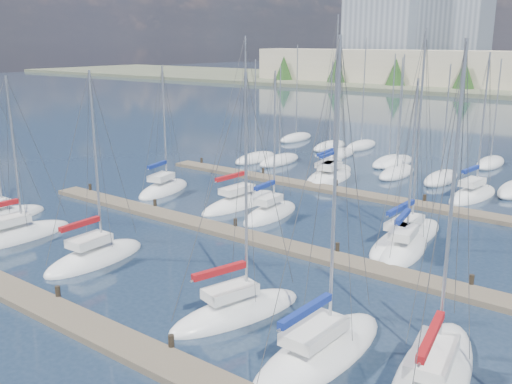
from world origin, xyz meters
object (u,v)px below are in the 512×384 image
Objects in this scene: sailboat_f at (433,376)px; sailboat_h at (164,189)px; sailboat_j at (270,213)px; sailboat_p at (473,195)px; sailboat_i at (240,203)px; sailboat_l at (404,249)px; sailboat_o at (331,177)px; sailboat_d at (236,312)px; sailboat_n at (330,174)px; sailboat_b at (14,237)px; sailboat_c at (95,258)px; sailboat_e at (320,353)px; sailboat_k at (406,238)px.

sailboat_h is at bearing 145.38° from sailboat_f.
sailboat_f is at bearing -38.51° from sailboat_h.
sailboat_p reaches higher than sailboat_j.
sailboat_i is 7.97m from sailboat_h.
sailboat_f is 1.20× the size of sailboat_l.
sailboat_d is (10.24, -26.64, -0.00)m from sailboat_o.
sailboat_b is (-7.51, -28.24, -0.02)m from sailboat_n.
sailboat_b is 14.65m from sailboat_h.
sailboat_j reaches higher than sailboat_l.
sailboat_o is 1.17× the size of sailboat_c.
sailboat_e is 1.09× the size of sailboat_p.
sailboat_l is at bearing 39.73° from sailboat_c.
sailboat_p is at bearing 90.26° from sailboat_k.
sailboat_c is 14.47m from sailboat_i.
sailboat_e is at bearing -78.38° from sailboat_p.
sailboat_d is at bearing -64.69° from sailboat_j.
sailboat_e reaches higher than sailboat_l.
sailboat_i is at bearing -178.76° from sailboat_k.
sailboat_j is 1.01× the size of sailboat_l.
sailboat_o is at bearing -61.21° from sailboat_n.
sailboat_n reaches higher than sailboat_c.
sailboat_n is 1.32× the size of sailboat_c.
sailboat_h is (-7.94, -0.75, -0.01)m from sailboat_i.
sailboat_k is at bearing 39.55° from sailboat_b.
sailboat_b is 27.91m from sailboat_f.
sailboat_n is 1.13× the size of sailboat_o.
sailboat_p reaches higher than sailboat_h.
sailboat_k is at bearing -11.11° from sailboat_h.
sailboat_j is 3.71m from sailboat_i.
sailboat_p is at bearing 101.40° from sailboat_d.
sailboat_d is at bearing -88.42° from sailboat_p.
sailboat_k is 1.03× the size of sailboat_e.
sailboat_k is at bearing 97.66° from sailboat_d.
sailboat_n is 27.34m from sailboat_c.
sailboat_c is at bearing -71.68° from sailboat_h.
sailboat_k is 1.02× the size of sailboat_o.
sailboat_k reaches higher than sailboat_h.
sailboat_n is at bearing 77.89° from sailboat_b.
sailboat_c is at bearing 178.41° from sailboat_e.
sailboat_p is at bearing 97.55° from sailboat_e.
sailboat_o is 31.37m from sailboat_e.
sailboat_o is 1.02× the size of sailboat_e.
sailboat_n is at bearing 127.74° from sailboat_d.
sailboat_j is at bearing -86.72° from sailboat_o.
sailboat_o is 28.54m from sailboat_d.
sailboat_n is at bearing 136.68° from sailboat_k.
sailboat_j is at bearing 75.00° from sailboat_c.
sailboat_n is 12.90m from sailboat_i.
sailboat_f is (17.46, -13.45, -0.01)m from sailboat_j.
sailboat_i is at bearing 136.24° from sailboat_f.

